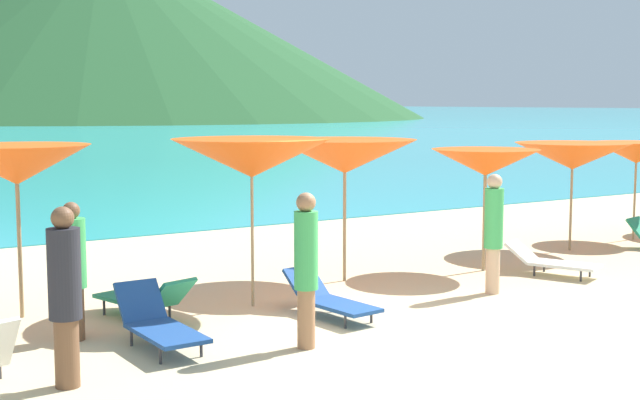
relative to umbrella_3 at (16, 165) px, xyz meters
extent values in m
cube|color=beige|center=(3.96, 6.84, -2.20)|extent=(50.00, 100.00, 0.30)
cone|color=#235128|center=(50.50, 142.88, 13.69)|extent=(114.75, 114.75, 31.50)
cylinder|color=#9E7F59|center=(0.00, 0.00, -0.96)|extent=(0.06, 0.06, 2.19)
cone|color=#EF5614|center=(0.00, 0.00, 0.00)|extent=(2.07, 2.07, 0.53)
sphere|color=#9E7F59|center=(0.00, 0.00, 0.16)|extent=(0.07, 0.07, 0.07)
cylinder|color=#9E7F59|center=(2.92, -1.11, -0.93)|extent=(0.04, 0.04, 2.24)
cone|color=#EF5614|center=(2.92, -1.11, 0.05)|extent=(2.40, 2.40, 0.54)
sphere|color=#9E7F59|center=(2.92, -1.11, 0.22)|extent=(0.07, 0.07, 0.07)
cylinder|color=#9E7F59|center=(5.01, -0.36, -0.98)|extent=(0.05, 0.05, 2.15)
cone|color=#EF5614|center=(5.01, -0.36, -0.04)|extent=(2.30, 2.30, 0.54)
sphere|color=#9E7F59|center=(5.01, -0.36, 0.13)|extent=(0.07, 0.07, 0.07)
cylinder|color=#9E7F59|center=(7.51, -0.93, -1.07)|extent=(0.06, 0.06, 1.97)
cone|color=#EF5614|center=(7.51, -0.93, -0.19)|extent=(2.03, 2.03, 0.45)
sphere|color=#9E7F59|center=(7.51, -0.93, -0.05)|extent=(0.07, 0.07, 0.07)
cylinder|color=#9E7F59|center=(10.38, -0.29, -1.07)|extent=(0.05, 0.05, 1.97)
cone|color=#EF5614|center=(10.38, -0.29, -0.21)|extent=(2.25, 2.25, 0.52)
sphere|color=#9E7F59|center=(10.38, -0.29, -0.06)|extent=(0.07, 0.07, 0.07)
cylinder|color=#9E7F59|center=(12.54, -0.10, -1.08)|extent=(0.05, 0.05, 1.94)
cone|color=#EF5614|center=(12.54, -0.10, -0.22)|extent=(1.81, 1.81, 0.44)
sphere|color=#9E7F59|center=(12.54, -0.10, -0.08)|extent=(0.07, 0.07, 0.07)
cube|color=#268C66|center=(1.29, -0.78, -1.81)|extent=(0.84, 1.29, 0.05)
cube|color=#268C66|center=(1.50, -1.55, -1.62)|extent=(0.62, 0.57, 0.42)
cylinder|color=#333338|center=(1.42, -0.36, -1.95)|extent=(0.04, 0.04, 0.21)
cylinder|color=#333338|center=(0.97, -0.48, -1.95)|extent=(0.04, 0.04, 0.21)
cylinder|color=#333338|center=(1.64, -1.16, -1.95)|extent=(0.04, 0.04, 0.21)
cylinder|color=#333338|center=(1.18, -1.28, -1.95)|extent=(0.04, 0.04, 0.21)
cube|color=#268C66|center=(11.77, -0.85, -1.67)|extent=(0.66, 0.52, 0.42)
cube|color=#1E478C|center=(0.99, -2.60, -1.83)|extent=(0.60, 1.24, 0.05)
cube|color=#1E478C|center=(0.98, -1.81, -1.60)|extent=(0.56, 0.40, 0.47)
cylinder|color=#333338|center=(0.75, -2.99, -1.95)|extent=(0.04, 0.04, 0.20)
cylinder|color=#333338|center=(1.25, -2.98, -1.95)|extent=(0.04, 0.04, 0.20)
cylinder|color=#333338|center=(0.74, -2.13, -1.95)|extent=(0.04, 0.04, 0.20)
cylinder|color=#333338|center=(1.23, -2.12, -1.95)|extent=(0.04, 0.04, 0.20)
cube|color=white|center=(8.27, -2.05, -1.85)|extent=(0.93, 1.24, 0.05)
cube|color=white|center=(7.97, -1.35, -1.70)|extent=(0.64, 0.60, 0.34)
cylinder|color=#333338|center=(8.19, -2.46, -1.97)|extent=(0.04, 0.04, 0.18)
cylinder|color=#333338|center=(8.61, -2.28, -1.97)|extent=(0.04, 0.04, 0.18)
cylinder|color=#333338|center=(7.89, -1.74, -1.97)|extent=(0.04, 0.04, 0.18)
cylinder|color=#333338|center=(8.31, -1.56, -1.97)|extent=(0.04, 0.04, 0.18)
cylinder|color=#333338|center=(-0.87, -2.57, -1.97)|extent=(0.04, 0.04, 0.18)
cube|color=#1E478C|center=(3.52, -2.47, -1.85)|extent=(0.64, 1.16, 0.05)
cube|color=#1E478C|center=(3.44, -1.70, -1.67)|extent=(0.55, 0.51, 0.40)
cylinder|color=#333338|center=(3.33, -2.83, -1.97)|extent=(0.04, 0.04, 0.17)
cylinder|color=#333338|center=(3.78, -2.78, -1.97)|extent=(0.04, 0.04, 0.17)
cylinder|color=#333338|center=(3.25, -2.06, -1.97)|extent=(0.04, 0.04, 0.17)
cylinder|color=#333338|center=(3.70, -2.01, -1.97)|extent=(0.04, 0.04, 0.17)
cylinder|color=brown|center=(0.26, -1.50, -1.73)|extent=(0.24, 0.24, 0.65)
cylinder|color=#3FB259|center=(0.26, -1.50, -0.98)|extent=(0.33, 0.33, 0.84)
sphere|color=brown|center=(0.26, -1.50, -0.47)|extent=(0.21, 0.21, 0.21)
cylinder|color=#A3704C|center=(2.44, -3.32, -1.70)|extent=(0.21, 0.21, 0.71)
cylinder|color=#3FB259|center=(2.44, -3.32, -0.89)|extent=(0.28, 0.28, 0.92)
sphere|color=#A3704C|center=(2.44, -3.32, -0.33)|extent=(0.23, 0.23, 0.23)
cylinder|color=brown|center=(-0.34, -3.21, -1.70)|extent=(0.25, 0.25, 0.71)
cylinder|color=#26262D|center=(-0.34, -3.21, -0.88)|extent=(0.33, 0.33, 0.92)
sphere|color=brown|center=(-0.34, -3.21, -0.32)|extent=(0.23, 0.23, 0.23)
cylinder|color=#DBAA84|center=(6.37, -2.33, -1.71)|extent=(0.21, 0.21, 0.70)
cylinder|color=#3FB259|center=(6.37, -2.33, -0.91)|extent=(0.28, 0.28, 0.90)
sphere|color=#DBAA84|center=(6.37, -2.33, -0.35)|extent=(0.23, 0.23, 0.23)
camera|label=1|loc=(-2.84, -11.85, 0.83)|focal=49.08mm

